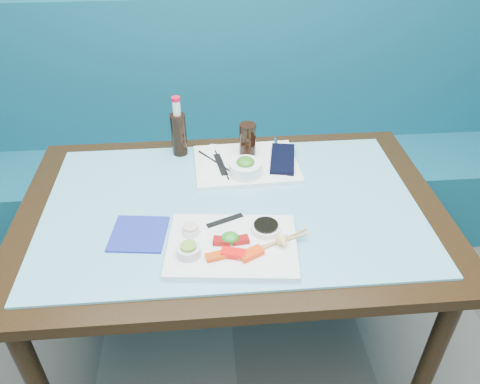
{
  "coord_description": "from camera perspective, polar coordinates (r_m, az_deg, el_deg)",
  "views": [
    {
      "loc": [
        -0.07,
        0.24,
        1.71
      ],
      "look_at": [
        0.03,
        1.46,
        0.8
      ],
      "focal_mm": 35.0,
      "sensor_mm": 36.0,
      "label": 1
    }
  ],
  "objects": [
    {
      "name": "booth_bench",
      "position": [
        2.45,
        -2.31,
        3.47
      ],
      "size": [
        3.0,
        0.56,
        1.17
      ],
      "color": "#105267",
      "rests_on": "ground"
    },
    {
      "name": "cola_bottle_body",
      "position": [
        1.78,
        -7.46,
        6.97
      ],
      "size": [
        0.06,
        0.06,
        0.16
      ],
      "primitive_type": "cylinder",
      "rotation": [
        0.0,
        0.0,
        -0.01
      ],
      "color": "black",
      "rests_on": "glass_top"
    },
    {
      "name": "paper_placemat",
      "position": [
        1.72,
        0.76,
        3.67
      ],
      "size": [
        0.35,
        0.28,
        0.0
      ],
      "primitive_type": "cube",
      "rotation": [
        0.0,
        0.0,
        -0.22
      ],
      "color": "white",
      "rests_on": "serving_tray"
    },
    {
      "name": "black_chopstick_b",
      "position": [
        1.71,
        -2.25,
        3.4
      ],
      "size": [
        0.04,
        0.2,
        0.01
      ],
      "primitive_type": "cylinder",
      "rotation": [
        1.57,
        0.0,
        0.2
      ],
      "color": "black",
      "rests_on": "serving_tray"
    },
    {
      "name": "salmon_right",
      "position": [
        1.33,
        1.38,
        -7.53
      ],
      "size": [
        0.08,
        0.06,
        0.02
      ],
      "primitive_type": "cube",
      "rotation": [
        0.0,
        0.0,
        0.49
      ],
      "color": "#FF3E0A",
      "rests_on": "sashimi_plate"
    },
    {
      "name": "salmon_left",
      "position": [
        1.32,
        -2.97,
        -7.82
      ],
      "size": [
        0.06,
        0.04,
        0.01
      ],
      "primitive_type": "cube",
      "rotation": [
        0.0,
        0.0,
        0.22
      ],
      "color": "#E14309",
      "rests_on": "sashimi_plate"
    },
    {
      "name": "navy_pouch",
      "position": [
        1.74,
        5.21,
        4.05
      ],
      "size": [
        0.12,
        0.21,
        0.02
      ],
      "primitive_type": "cube",
      "rotation": [
        0.0,
        0.0,
        -0.19
      ],
      "color": "black",
      "rests_on": "serving_tray"
    },
    {
      "name": "wooden_chopstick_a",
      "position": [
        1.36,
        3.72,
        -6.33
      ],
      "size": [
        0.23,
        0.08,
        0.01
      ],
      "primitive_type": "cylinder",
      "rotation": [
        1.57,
        0.0,
        -1.28
      ],
      "color": "tan",
      "rests_on": "sashimi_plate"
    },
    {
      "name": "cola_bottle_cap",
      "position": [
        1.71,
        -7.84,
        11.18
      ],
      "size": [
        0.04,
        0.04,
        0.01
      ],
      "primitive_type": "cylinder",
      "rotation": [
        0.0,
        0.0,
        -0.3
      ],
      "color": "red",
      "rests_on": "cola_bottle_neck"
    },
    {
      "name": "fork",
      "position": [
        1.82,
        4.5,
        5.76
      ],
      "size": [
        0.01,
        0.1,
        0.01
      ],
      "primitive_type": "cylinder",
      "rotation": [
        1.57,
        0.0,
        0.01
      ],
      "color": "white",
      "rests_on": "serving_tray"
    },
    {
      "name": "seaweed_garnish",
      "position": [
        1.37,
        -1.21,
        -5.6
      ],
      "size": [
        0.07,
        0.07,
        0.03
      ],
      "primitive_type": "ellipsoid",
      "rotation": [
        0.0,
        0.0,
        0.41
      ],
      "color": "#25851E",
      "rests_on": "sashimi_plate"
    },
    {
      "name": "soy_fill",
      "position": [
        1.4,
        3.19,
        -4.04
      ],
      "size": [
        0.09,
        0.09,
        0.01
      ],
      "primitive_type": "cylinder",
      "rotation": [
        0.0,
        0.0,
        0.32
      ],
      "color": "black",
      "rests_on": "soy_dish"
    },
    {
      "name": "wasabi_fill",
      "position": [
        1.32,
        -6.32,
        -6.56
      ],
      "size": [
        0.06,
        0.06,
        0.01
      ],
      "primitive_type": "cylinder",
      "rotation": [
        0.0,
        0.0,
        0.34
      ],
      "color": "#70A134",
      "rests_on": "ramekin_wasabi"
    },
    {
      "name": "salmon_mid",
      "position": [
        1.33,
        -0.81,
        -7.51
      ],
      "size": [
        0.08,
        0.05,
        0.02
      ],
      "primitive_type": "cube",
      "rotation": [
        0.0,
        0.0,
        -0.26
      ],
      "color": "#FF0E0A",
      "rests_on": "sashimi_plate"
    },
    {
      "name": "ginger_fill",
      "position": [
        1.39,
        -6.08,
        -4.24
      ],
      "size": [
        0.06,
        0.06,
        0.01
      ],
      "primitive_type": "cylinder",
      "rotation": [
        0.0,
        0.0,
        0.43
      ],
      "color": "beige",
      "rests_on": "ramekin_ginger"
    },
    {
      "name": "seaweed_salad",
      "position": [
        1.63,
        0.67,
        3.67
      ],
      "size": [
        0.07,
        0.07,
        0.03
      ],
      "primitive_type": "ellipsoid",
      "rotation": [
        0.0,
        0.0,
        -0.12
      ],
      "color": "#307C1C",
      "rests_on": "seaweed_bowl"
    },
    {
      "name": "cola_glass",
      "position": [
        1.74,
        0.93,
        6.39
      ],
      "size": [
        0.08,
        0.08,
        0.13
      ],
      "primitive_type": "cylinder",
      "rotation": [
        0.0,
        0.0,
        0.31
      ],
      "color": "black",
      "rests_on": "serving_tray"
    },
    {
      "name": "wooden_chopstick_b",
      "position": [
        1.37,
        4.14,
        -6.31
      ],
      "size": [
        0.22,
        0.12,
        0.01
      ],
      "primitive_type": "cylinder",
      "rotation": [
        1.57,
        0.0,
        -1.09
      ],
      "color": "tan",
      "rests_on": "sashimi_plate"
    },
    {
      "name": "blue_napkin",
      "position": [
        1.46,
        -12.24,
        -4.99
      ],
      "size": [
        0.18,
        0.18,
        0.01
      ],
      "primitive_type": "cube",
      "rotation": [
        0.0,
        0.0,
        -0.12
      ],
      "color": "navy",
      "rests_on": "glass_top"
    },
    {
      "name": "ramekin_wasabi",
      "position": [
        1.33,
        -6.27,
        -7.15
      ],
      "size": [
        0.09,
        0.09,
        0.03
      ],
      "primitive_type": "cylinder",
      "rotation": [
        0.0,
        0.0,
        0.4
      ],
      "color": "silver",
      "rests_on": "sashimi_plate"
    },
    {
      "name": "dining_table",
      "position": [
        1.6,
        -1.0,
        -4.11
      ],
      "size": [
        1.4,
        0.9,
        0.75
      ],
      "color": "black",
      "rests_on": "ground"
    },
    {
      "name": "ramekin_ginger",
      "position": [
        1.4,
        -6.04,
        -4.72
      ],
      "size": [
        0.07,
        0.07,
        0.02
      ],
      "primitive_type": "cylinder",
      "rotation": [
        0.0,
        0.0,
        -0.36
      ],
      "color": "white",
      "rests_on": "sashimi_plate"
    },
    {
      "name": "sashimi_plate",
      "position": [
        1.38,
        -0.96,
        -6.61
      ],
      "size": [
        0.4,
        0.3,
        0.02
      ],
      "primitive_type": "cube",
      "rotation": [
        0.0,
        0.0,
        -0.1
      ],
      "color": "white",
      "rests_on": "glass_top"
    },
    {
      "name": "tuna_left",
      "position": [
        1.37,
        -2.24,
        -5.99
      ],
      "size": [
        0.05,
        0.04,
        0.02
      ],
      "primitive_type": "cube",
      "rotation": [
        0.0,
        0.0,
        -0.15
      ],
      "color": "maroon",
      "rests_on": "sashimi_plate"
    },
    {
      "name": "cola_bottle_neck",
      "position": [
        1.73,
        -7.74,
        10.14
      ],
      "size": [
        0.04,
        0.04,
        0.06
      ],
      "primitive_type": "cylinder",
      "rotation": [
        0.0,
        0.0,
        -0.41
      ],
      "color": "white",
      "rests_on": "cola_bottle_body"
    },
    {
      "name": "chopstick_sleeve",
      "position": [
        1.45,
        -1.85,
        -3.48
      ],
      "size": [
        0.12,
        0.06,
        0.0
      ],
      "primitive_type": "cube",
      "rotation": [
        0.0,
        0.0,
        0.4
      ],
      "color": "black",
      "rests_on": "sashimi_plate"
    },
    {
      "name": "seaweed_bowl",
      "position": [
        1.65,
        0.67,
        2.89
      ],
      "size": [
        0.12,
        0.12,
        0.05
      ],
      "primitive_type": "cylinder",
      "rotation": [
        0.0,
        0.0,
        -0.04
      ],
      "color": "white",
      "rests_on": "serving_tray"
    },
    {
      "name": "lemon_wedge",
      "position": [
        1.35,
        5.32,
        -6.19
      ],
      "size": [
        0.04,
        0.04,
        0.04
      ],
      "primitive_type": "cone",
      "rotation": [
        1.57,
        0.0,
        0.18
      ],
      "color": "#E5C86C",
      "rests_on": "sashimi_plate"
    },
    {
      "name": "black_chopstick_a",
      "position": [
        1.71,
        -2.52,
        3.4
      ],
      "size": [
        0.15,
        0.2,
        0.01
      ],
      "primitive_type": "cylinder",
      "rotation": [
        1.57,
        0.0,
        0.64
      ],
      "color": "black",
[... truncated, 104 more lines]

